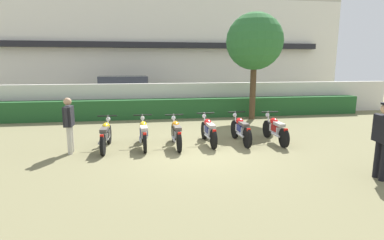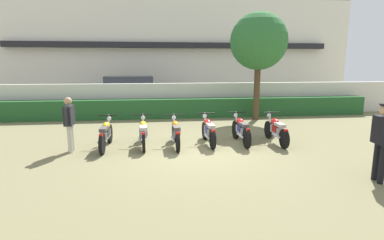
{
  "view_description": "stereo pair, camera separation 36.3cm",
  "coord_description": "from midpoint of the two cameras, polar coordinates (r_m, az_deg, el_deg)",
  "views": [
    {
      "loc": [
        -1.53,
        -8.52,
        2.57
      ],
      "look_at": [
        0.0,
        1.01,
        0.77
      ],
      "focal_mm": 28.13,
      "sensor_mm": 36.0,
      "label": 1
    },
    {
      "loc": [
        -1.18,
        -8.57,
        2.57
      ],
      "look_at": [
        0.0,
        1.01,
        0.77
      ],
      "focal_mm": 28.13,
      "sensor_mm": 36.0,
      "label": 2
    }
  ],
  "objects": [
    {
      "name": "inspector_person",
      "position": [
        9.4,
        -23.34,
        -0.15
      ],
      "size": [
        0.22,
        0.66,
        1.63
      ],
      "color": "beige",
      "rests_on": "ground"
    },
    {
      "name": "motorcycle_in_row_2",
      "position": [
        9.45,
        -4.12,
        -2.41
      ],
      "size": [
        0.6,
        1.86,
        0.96
      ],
      "rotation": [
        0.0,
        0.0,
        1.6
      ],
      "color": "black",
      "rests_on": "ground"
    },
    {
      "name": "motorcycle_in_row_1",
      "position": [
        9.54,
        -10.24,
        -2.44
      ],
      "size": [
        0.6,
        1.89,
        0.96
      ],
      "rotation": [
        0.0,
        0.0,
        1.61
      ],
      "color": "black",
      "rests_on": "ground"
    },
    {
      "name": "motorcycle_in_row_4",
      "position": [
        9.98,
        8.2,
        -1.74
      ],
      "size": [
        0.6,
        1.9,
        0.98
      ],
      "rotation": [
        0.0,
        0.0,
        1.58
      ],
      "color": "black",
      "rests_on": "ground"
    },
    {
      "name": "parked_car",
      "position": [
        17.86,
        -12.96,
        5.06
      ],
      "size": [
        4.63,
        2.37,
        1.89
      ],
      "rotation": [
        0.0,
        0.0,
        0.08
      ],
      "color": "black",
      "rests_on": "ground"
    },
    {
      "name": "motorcycle_in_row_0",
      "position": [
        9.56,
        -17.09,
        -2.69
      ],
      "size": [
        0.6,
        1.94,
        0.96
      ],
      "rotation": [
        0.0,
        0.0,
        1.55
      ],
      "color": "black",
      "rests_on": "ground"
    },
    {
      "name": "building",
      "position": [
        23.45,
        -5.98,
        13.0
      ],
      "size": [
        24.81,
        6.5,
        7.16
      ],
      "color": "silver",
      "rests_on": "ground"
    },
    {
      "name": "officer_0",
      "position": [
        7.78,
        31.43,
        -2.33
      ],
      "size": [
        0.28,
        0.68,
        1.74
      ],
      "rotation": [
        0.0,
        0.0,
        3.02
      ],
      "color": "black",
      "rests_on": "ground"
    },
    {
      "name": "compound_wall",
      "position": [
        15.25,
        -4.0,
        3.93
      ],
      "size": [
        23.57,
        0.3,
        1.62
      ],
      "primitive_type": "cube",
      "color": "silver",
      "rests_on": "ground"
    },
    {
      "name": "ground",
      "position": [
        9.02,
        -0.13,
        -5.96
      ],
      "size": [
        60.0,
        60.0,
        0.0
      ],
      "primitive_type": "plane",
      "color": "olive"
    },
    {
      "name": "hedge_row",
      "position": [
        14.6,
        -3.73,
        2.25
      ],
      "size": [
        18.85,
        0.7,
        0.92
      ],
      "primitive_type": "cube",
      "color": "#235628",
      "rests_on": "ground"
    },
    {
      "name": "motorcycle_in_row_5",
      "position": [
        10.27,
        14.53,
        -1.67
      ],
      "size": [
        0.6,
        1.93,
        0.96
      ],
      "rotation": [
        0.0,
        0.0,
        1.57
      ],
      "color": "black",
      "rests_on": "ground"
    },
    {
      "name": "tree_near_inspector",
      "position": [
        14.31,
        11.05,
        14.33
      ],
      "size": [
        2.57,
        2.57,
        4.87
      ],
      "color": "#4C3823",
      "rests_on": "ground"
    },
    {
      "name": "motorcycle_in_row_3",
      "position": [
        9.76,
        2.11,
        -1.97
      ],
      "size": [
        0.6,
        1.85,
        0.96
      ],
      "rotation": [
        0.0,
        0.0,
        1.6
      ],
      "color": "black",
      "rests_on": "ground"
    }
  ]
}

